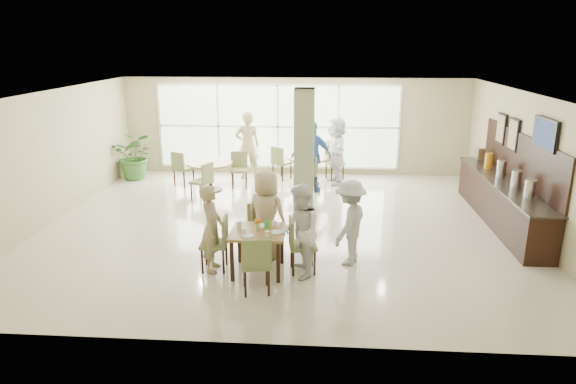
# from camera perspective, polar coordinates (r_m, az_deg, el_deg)

# --- Properties ---
(ground) EXTENTS (10.00, 10.00, 0.00)m
(ground) POSITION_cam_1_polar(r_m,az_deg,el_deg) (11.04, -0.60, -3.70)
(ground) COLOR beige
(ground) RESTS_ON ground
(room_shell) EXTENTS (10.00, 10.00, 10.00)m
(room_shell) POSITION_cam_1_polar(r_m,az_deg,el_deg) (10.57, -0.62, 5.00)
(room_shell) COLOR white
(room_shell) RESTS_ON ground
(window_bank) EXTENTS (7.00, 0.04, 7.00)m
(window_bank) POSITION_cam_1_polar(r_m,az_deg,el_deg) (15.04, -1.15, 7.27)
(window_bank) COLOR silver
(window_bank) RESTS_ON ground
(column) EXTENTS (0.45, 0.45, 2.80)m
(column) POSITION_cam_1_polar(r_m,az_deg,el_deg) (11.78, 1.80, 4.69)
(column) COLOR #6F7F58
(column) RESTS_ON ground
(main_table) EXTENTS (0.90, 0.90, 0.75)m
(main_table) POSITION_cam_1_polar(r_m,az_deg,el_deg) (8.66, -3.38, -4.92)
(main_table) COLOR brown
(main_table) RESTS_ON ground
(round_table_left) EXTENTS (1.20, 1.20, 0.75)m
(round_table_left) POSITION_cam_1_polar(r_m,az_deg,el_deg) (13.60, -8.68, 2.62)
(round_table_left) COLOR brown
(round_table_left) RESTS_ON ground
(round_table_right) EXTENTS (1.21, 1.21, 0.75)m
(round_table_right) POSITION_cam_1_polar(r_m,az_deg,el_deg) (14.10, 2.30, 3.30)
(round_table_right) COLOR brown
(round_table_right) RESTS_ON ground
(chairs_main_table) EXTENTS (2.01, 2.02, 0.95)m
(chairs_main_table) POSITION_cam_1_polar(r_m,az_deg,el_deg) (8.76, -3.25, -5.90)
(chairs_main_table) COLOR #5F6C3B
(chairs_main_table) RESTS_ON ground
(chairs_table_left) EXTENTS (2.10, 1.92, 0.95)m
(chairs_table_left) POSITION_cam_1_polar(r_m,az_deg,el_deg) (13.59, -8.87, 2.09)
(chairs_table_left) COLOR #5F6C3B
(chairs_table_left) RESTS_ON ground
(chairs_table_right) EXTENTS (2.12, 1.88, 0.95)m
(chairs_table_right) POSITION_cam_1_polar(r_m,az_deg,el_deg) (14.19, 2.22, 2.89)
(chairs_table_right) COLOR #5F6C3B
(chairs_table_right) RESTS_ON ground
(tabletop_clutter) EXTENTS (0.80, 0.69, 0.21)m
(tabletop_clutter) POSITION_cam_1_polar(r_m,az_deg,el_deg) (8.59, -3.28, -3.97)
(tabletop_clutter) COLOR white
(tabletop_clutter) RESTS_ON main_table
(buffet_counter) EXTENTS (0.64, 4.70, 1.95)m
(buffet_counter) POSITION_cam_1_polar(r_m,az_deg,el_deg) (11.95, 22.69, -0.64)
(buffet_counter) COLOR black
(buffet_counter) RESTS_ON ground
(wall_tv) EXTENTS (0.06, 1.00, 0.58)m
(wall_tv) POSITION_cam_1_polar(r_m,az_deg,el_deg) (10.68, 26.66, 5.81)
(wall_tv) COLOR black
(wall_tv) RESTS_ON ground
(framed_art_a) EXTENTS (0.05, 0.55, 0.70)m
(framed_art_a) POSITION_cam_1_polar(r_m,az_deg,el_deg) (12.20, 23.76, 5.86)
(framed_art_a) COLOR black
(framed_art_a) RESTS_ON ground
(framed_art_b) EXTENTS (0.05, 0.55, 0.70)m
(framed_art_b) POSITION_cam_1_polar(r_m,az_deg,el_deg) (12.95, 22.61, 6.53)
(framed_art_b) COLOR black
(framed_art_b) RESTS_ON ground
(potted_plant) EXTENTS (1.33, 1.33, 1.35)m
(potted_plant) POSITION_cam_1_polar(r_m,az_deg,el_deg) (15.21, -16.60, 3.91)
(potted_plant) COLOR #336327
(potted_plant) RESTS_ON ground
(teen_left) EXTENTS (0.38, 0.56, 1.51)m
(teen_left) POSITION_cam_1_polar(r_m,az_deg,el_deg) (8.79, -8.49, -4.01)
(teen_left) COLOR tan
(teen_left) RESTS_ON ground
(teen_far) EXTENTS (0.90, 0.71, 1.62)m
(teen_far) POSITION_cam_1_polar(r_m,az_deg,el_deg) (9.22, -2.43, -2.49)
(teen_far) COLOR tan
(teen_far) RESTS_ON ground
(teen_right) EXTENTS (0.75, 0.88, 1.58)m
(teen_right) POSITION_cam_1_polar(r_m,az_deg,el_deg) (8.45, 1.34, -4.43)
(teen_right) COLOR white
(teen_right) RESTS_ON ground
(teen_standing) EXTENTS (0.92, 1.13, 1.53)m
(teen_standing) POSITION_cam_1_polar(r_m,az_deg,el_deg) (9.01, 6.88, -3.38)
(teen_standing) COLOR #AEAEB0
(teen_standing) RESTS_ON ground
(adult_a) EXTENTS (1.22, 0.93, 1.85)m
(adult_a) POSITION_cam_1_polar(r_m,az_deg,el_deg) (13.31, 2.57, 3.95)
(adult_a) COLOR #3C69B5
(adult_a) RESTS_ON ground
(adult_b) EXTENTS (1.02, 1.81, 1.84)m
(adult_b) POSITION_cam_1_polar(r_m,az_deg,el_deg) (14.12, 5.38, 4.61)
(adult_b) COLOR white
(adult_b) RESTS_ON ground
(adult_standing) EXTENTS (0.79, 0.61, 1.92)m
(adult_standing) POSITION_cam_1_polar(r_m,az_deg,el_deg) (14.60, -4.50, 5.18)
(adult_standing) COLOR tan
(adult_standing) RESTS_ON ground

